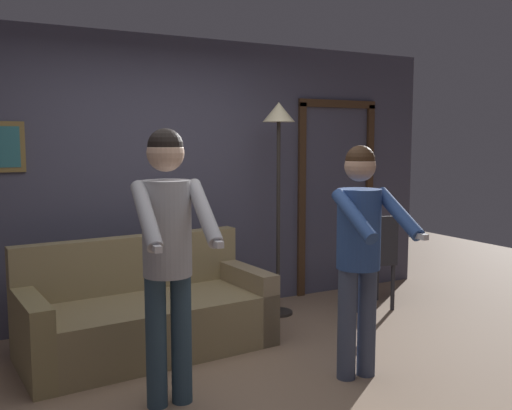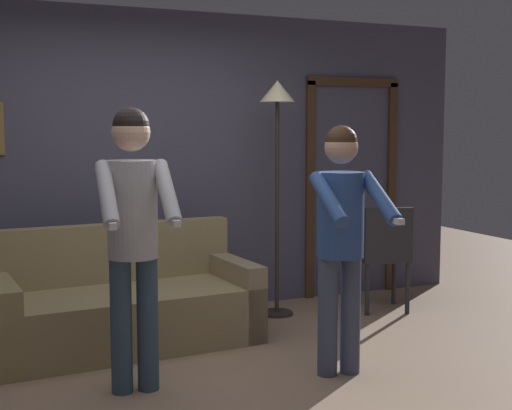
% 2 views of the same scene
% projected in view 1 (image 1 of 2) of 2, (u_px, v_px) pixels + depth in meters
% --- Properties ---
extents(ground_plane, '(12.00, 12.00, 0.00)m').
position_uv_depth(ground_plane, '(240.00, 398.00, 3.67)').
color(ground_plane, tan).
extents(back_wall_assembly, '(6.40, 0.10, 2.60)m').
position_uv_depth(back_wall_assembly, '(148.00, 179.00, 5.22)').
color(back_wall_assembly, '#504F64').
rests_on(back_wall_assembly, ground_plane).
extents(couch, '(1.96, 0.98, 0.87)m').
position_uv_depth(couch, '(147.00, 316.00, 4.47)').
color(couch, '#98845B').
rests_on(couch, ground_plane).
extents(torchiere_lamp, '(0.30, 0.30, 2.00)m').
position_uv_depth(torchiere_lamp, '(279.00, 143.00, 5.28)').
color(torchiere_lamp, '#332D28').
rests_on(torchiere_lamp, ground_plane).
extents(person_standing_left, '(0.47, 0.66, 1.72)m').
position_uv_depth(person_standing_left, '(168.00, 241.00, 3.46)').
color(person_standing_left, '#344D60').
rests_on(person_standing_left, ground_plane).
extents(person_standing_right, '(0.48, 0.67, 1.62)m').
position_uv_depth(person_standing_right, '(360.00, 241.00, 3.88)').
color(person_standing_right, '#444E68').
rests_on(person_standing_right, ground_plane).
extents(dining_chair_distant, '(0.52, 0.52, 0.93)m').
position_uv_depth(dining_chair_distant, '(372.00, 256.00, 5.57)').
color(dining_chair_distant, '#2D2D33').
rests_on(dining_chair_distant, ground_plane).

